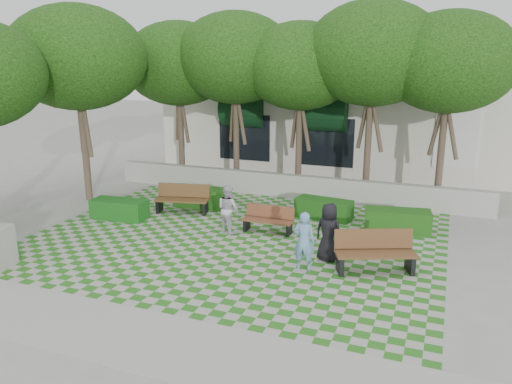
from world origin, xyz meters
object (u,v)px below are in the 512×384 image
at_px(bench_mid, 268,220).
at_px(hedge_midright, 324,209).
at_px(hedge_midleft, 202,197).
at_px(person_dark, 329,232).
at_px(bench_east, 375,252).
at_px(bench_west, 183,199).
at_px(hedge_west, 119,209).
at_px(person_blue, 304,241).
at_px(hedge_east, 397,221).
at_px(person_white, 228,209).

xyz_separation_m(bench_mid, hedge_midright, (1.26, 2.04, -0.07)).
height_order(hedge_midleft, person_dark, person_dark).
relative_size(bench_east, bench_west, 1.07).
bearing_deg(hedge_west, person_dark, -7.58).
height_order(person_blue, person_dark, person_dark).
height_order(bench_east, hedge_east, bench_east).
xyz_separation_m(bench_mid, hedge_west, (-5.18, -0.55, -0.07)).
height_order(bench_mid, person_dark, person_dark).
bearing_deg(hedge_east, person_white, -158.06).
height_order(hedge_west, person_white, person_white).
height_order(hedge_midleft, hedge_west, hedge_midleft).
bearing_deg(person_blue, hedge_midleft, -38.33).
bearing_deg(bench_west, person_blue, -44.36).
xyz_separation_m(bench_west, hedge_midright, (4.81, 1.16, -0.14)).
xyz_separation_m(bench_mid, hedge_east, (3.75, 1.53, -0.05)).
relative_size(bench_west, hedge_midright, 1.04).
distance_m(bench_east, hedge_midright, 4.48).
bearing_deg(hedge_midright, person_dark, -74.37).
xyz_separation_m(bench_east, hedge_midleft, (-6.76, 3.57, -0.16)).
height_order(bench_west, person_blue, person_blue).
bearing_deg(hedge_midleft, hedge_midright, 3.68).
bearing_deg(person_white, bench_west, -2.65).
relative_size(bench_east, hedge_midright, 1.12).
relative_size(bench_west, hedge_east, 0.98).
height_order(bench_west, hedge_midleft, bench_west).
bearing_deg(bench_west, hedge_east, -7.98).
height_order(bench_mid, person_blue, person_blue).
bearing_deg(hedge_east, person_dark, -115.75).
height_order(hedge_east, person_dark, person_dark).
height_order(hedge_east, person_blue, person_blue).
height_order(hedge_east, hedge_midleft, hedge_midleft).
xyz_separation_m(bench_east, hedge_west, (-8.71, 1.27, -0.18)).
bearing_deg(person_blue, person_white, -31.95).
height_order(bench_east, hedge_midleft, bench_east).
bearing_deg(person_dark, bench_east, -179.55).
height_order(hedge_midleft, person_white, person_white).
xyz_separation_m(bench_mid, bench_west, (-3.54, 0.88, 0.08)).
bearing_deg(hedge_midleft, hedge_west, -130.36).
relative_size(bench_east, person_white, 1.40).
height_order(bench_mid, hedge_midleft, bench_mid).
height_order(bench_east, bench_mid, bench_east).
xyz_separation_m(bench_east, hedge_midright, (-2.27, 3.86, -0.18)).
bearing_deg(person_blue, hedge_east, -115.16).
distance_m(hedge_midleft, person_white, 3.04).
bearing_deg(bench_mid, hedge_east, 21.49).
relative_size(bench_east, hedge_east, 1.06).
xyz_separation_m(person_blue, person_white, (-3.00, 1.94, -0.02)).
height_order(hedge_midright, hedge_midleft, hedge_midleft).
xyz_separation_m(bench_east, person_dark, (-1.27, 0.28, 0.28)).
distance_m(hedge_east, hedge_midleft, 6.98).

